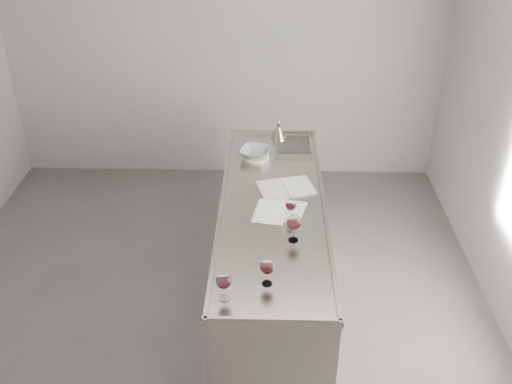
{
  "coord_description": "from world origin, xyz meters",
  "views": [
    {
      "loc": [
        0.47,
        -3.17,
        3.14
      ],
      "look_at": [
        0.38,
        0.34,
        1.02
      ],
      "focal_mm": 40.0,
      "sensor_mm": 36.0,
      "label": 1
    }
  ],
  "objects_px": {
    "counter": "(272,256)",
    "wine_glass_right": "(294,223)",
    "notebook": "(286,188)",
    "ceramic_bowl": "(255,152)",
    "wine_glass_left": "(224,282)",
    "wine_glass_small": "(291,206)",
    "wine_glass_middle": "(267,267)",
    "wine_funnel": "(279,133)"
  },
  "relations": [
    {
      "from": "wine_glass_right",
      "to": "wine_funnel",
      "type": "height_order",
      "value": "wine_funnel"
    },
    {
      "from": "counter",
      "to": "wine_glass_left",
      "type": "xyz_separation_m",
      "value": [
        -0.28,
        -1.01,
        0.59
      ]
    },
    {
      "from": "counter",
      "to": "wine_glass_small",
      "type": "relative_size",
      "value": 15.34
    },
    {
      "from": "counter",
      "to": "wine_glass_left",
      "type": "bearing_deg",
      "value": -105.27
    },
    {
      "from": "counter",
      "to": "wine_glass_middle",
      "type": "distance_m",
      "value": 1.05
    },
    {
      "from": "wine_glass_small",
      "to": "wine_glass_left",
      "type": "bearing_deg",
      "value": -115.89
    },
    {
      "from": "wine_funnel",
      "to": "notebook",
      "type": "bearing_deg",
      "value": -86.59
    },
    {
      "from": "notebook",
      "to": "ceramic_bowl",
      "type": "height_order",
      "value": "ceramic_bowl"
    },
    {
      "from": "wine_glass_middle",
      "to": "notebook",
      "type": "xyz_separation_m",
      "value": [
        0.14,
        1.1,
        -0.12
      ]
    },
    {
      "from": "counter",
      "to": "wine_funnel",
      "type": "relative_size",
      "value": 12.16
    },
    {
      "from": "wine_glass_left",
      "to": "ceramic_bowl",
      "type": "distance_m",
      "value": 1.74
    },
    {
      "from": "wine_glass_right",
      "to": "wine_glass_small",
      "type": "height_order",
      "value": "wine_glass_right"
    },
    {
      "from": "notebook",
      "to": "wine_glass_small",
      "type": "bearing_deg",
      "value": -102.06
    },
    {
      "from": "wine_glass_left",
      "to": "wine_glass_small",
      "type": "bearing_deg",
      "value": 64.11
    },
    {
      "from": "counter",
      "to": "wine_glass_middle",
      "type": "bearing_deg",
      "value": -92.19
    },
    {
      "from": "wine_glass_right",
      "to": "ceramic_bowl",
      "type": "relative_size",
      "value": 0.78
    },
    {
      "from": "counter",
      "to": "ceramic_bowl",
      "type": "distance_m",
      "value": 0.9
    },
    {
      "from": "notebook",
      "to": "wine_glass_left",
      "type": "bearing_deg",
      "value": -121.77
    },
    {
      "from": "wine_glass_left",
      "to": "wine_funnel",
      "type": "xyz_separation_m",
      "value": [
        0.33,
        2.09,
        -0.06
      ]
    },
    {
      "from": "wine_glass_left",
      "to": "notebook",
      "type": "distance_m",
      "value": 1.3
    },
    {
      "from": "counter",
      "to": "wine_glass_left",
      "type": "distance_m",
      "value": 1.2
    },
    {
      "from": "wine_glass_small",
      "to": "ceramic_bowl",
      "type": "bearing_deg",
      "value": 106.25
    },
    {
      "from": "notebook",
      "to": "wine_glass_middle",
      "type": "bearing_deg",
      "value": -111.85
    },
    {
      "from": "wine_glass_middle",
      "to": "wine_glass_small",
      "type": "bearing_deg",
      "value": 77.13
    },
    {
      "from": "wine_glass_left",
      "to": "wine_glass_middle",
      "type": "relative_size",
      "value": 1.0
    },
    {
      "from": "counter",
      "to": "wine_glass_right",
      "type": "distance_m",
      "value": 0.75
    },
    {
      "from": "wine_glass_left",
      "to": "wine_glass_middle",
      "type": "xyz_separation_m",
      "value": [
        0.24,
        0.14,
        -0.0
      ]
    },
    {
      "from": "wine_glass_right",
      "to": "notebook",
      "type": "height_order",
      "value": "wine_glass_right"
    },
    {
      "from": "wine_glass_middle",
      "to": "wine_glass_right",
      "type": "xyz_separation_m",
      "value": [
        0.17,
        0.44,
        0.01
      ]
    },
    {
      "from": "wine_glass_small",
      "to": "notebook",
      "type": "relative_size",
      "value": 0.34
    },
    {
      "from": "wine_glass_middle",
      "to": "wine_glass_right",
      "type": "bearing_deg",
      "value": 69.12
    },
    {
      "from": "counter",
      "to": "notebook",
      "type": "distance_m",
      "value": 0.54
    },
    {
      "from": "wine_glass_left",
      "to": "notebook",
      "type": "height_order",
      "value": "wine_glass_left"
    },
    {
      "from": "ceramic_bowl",
      "to": "wine_funnel",
      "type": "xyz_separation_m",
      "value": [
        0.2,
        0.35,
        0.01
      ]
    },
    {
      "from": "notebook",
      "to": "ceramic_bowl",
      "type": "distance_m",
      "value": 0.55
    },
    {
      "from": "wine_glass_small",
      "to": "notebook",
      "type": "height_order",
      "value": "wine_glass_small"
    },
    {
      "from": "counter",
      "to": "wine_glass_small",
      "type": "xyz_separation_m",
      "value": [
        0.12,
        -0.19,
        0.58
      ]
    },
    {
      "from": "wine_glass_middle",
      "to": "wine_funnel",
      "type": "bearing_deg",
      "value": 87.49
    },
    {
      "from": "wine_glass_left",
      "to": "wine_funnel",
      "type": "distance_m",
      "value": 2.11
    },
    {
      "from": "counter",
      "to": "ceramic_bowl",
      "type": "xyz_separation_m",
      "value": [
        -0.14,
        0.72,
        0.52
      ]
    },
    {
      "from": "counter",
      "to": "wine_glass_right",
      "type": "bearing_deg",
      "value": -72.64
    },
    {
      "from": "wine_glass_left",
      "to": "wine_glass_small",
      "type": "xyz_separation_m",
      "value": [
        0.4,
        0.82,
        -0.01
      ]
    }
  ]
}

